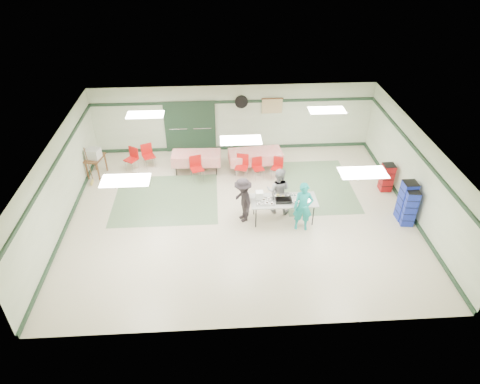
{
  "coord_description": "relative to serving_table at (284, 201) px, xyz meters",
  "views": [
    {
      "loc": [
        -0.71,
        -11.11,
        8.37
      ],
      "look_at": [
        -0.04,
        -0.3,
        1.06
      ],
      "focal_mm": 32.0,
      "sensor_mm": 36.0,
      "label": 1
    }
  ],
  "objects": [
    {
      "name": "trim_left",
      "position": [
        -6.78,
        0.37,
        1.33
      ],
      "size": [
        0.06,
        9.0,
        0.1
      ],
      "primitive_type": "cube",
      "rotation": [
        0.0,
        0.0,
        1.57
      ],
      "color": "#1C3422",
      "rests_on": "wall_back"
    },
    {
      "name": "wall_fan",
      "position": [
        -1.01,
        4.81,
        1.33
      ],
      "size": [
        0.5,
        0.1,
        0.5
      ],
      "primitive_type": "cylinder",
      "rotation": [
        1.57,
        0.0,
        0.0
      ],
      "color": "black",
      "rests_on": "wall_back"
    },
    {
      "name": "baking_pan",
      "position": [
        -0.02,
        -0.07,
        0.08
      ],
      "size": [
        0.51,
        0.32,
        0.08
      ],
      "primitive_type": "cube",
      "rotation": [
        0.0,
        0.0,
        0.0
      ],
      "color": "black",
      "rests_on": "serving_table"
    },
    {
      "name": "door_frame",
      "position": [
        -3.04,
        4.79,
        0.33
      ],
      "size": [
        2.0,
        0.03,
        2.15
      ],
      "primitive_type": "cube",
      "color": "#1C3422",
      "rests_on": "floor"
    },
    {
      "name": "double_door_left",
      "position": [
        -3.51,
        4.81,
        0.33
      ],
      "size": [
        0.9,
        0.06,
        2.1
      ],
      "primitive_type": "cube",
      "color": "#999B98",
      "rests_on": "floor"
    },
    {
      "name": "serving_table",
      "position": [
        0.0,
        0.0,
        0.0
      ],
      "size": [
        2.06,
        0.84,
        0.76
      ],
      "rotation": [
        0.0,
        0.0,
        0.0
      ],
      "color": "#A4A5A0",
      "rests_on": "floor"
    },
    {
      "name": "wall_left",
      "position": [
        -6.81,
        0.37,
        0.63
      ],
      "size": [
        0.0,
        9.0,
        9.0
      ],
      "primitive_type": "plane",
      "rotation": [
        1.57,
        0.0,
        1.57
      ],
      "color": "beige",
      "rests_on": "floor"
    },
    {
      "name": "sheet_tray_mid",
      "position": [
        -0.06,
        0.14,
        0.05
      ],
      "size": [
        0.55,
        0.42,
        0.02
      ],
      "primitive_type": "cube",
      "rotation": [
        0.0,
        0.0,
        0.0
      ],
      "color": "silver",
      "rests_on": "serving_table"
    },
    {
      "name": "green_patch_b",
      "position": [
        1.49,
        1.87,
        -0.72
      ],
      "size": [
        2.5,
        3.5,
        0.01
      ],
      "primitive_type": "cube",
      "color": "#617D5B",
      "rests_on": "floor"
    },
    {
      "name": "sheet_tray_left",
      "position": [
        -0.6,
        -0.08,
        0.05
      ],
      "size": [
        0.57,
        0.44,
        0.02
      ],
      "primitive_type": "cube",
      "rotation": [
        0.0,
        0.0,
        0.0
      ],
      "color": "silver",
      "rests_on": "serving_table"
    },
    {
      "name": "green_patch_a",
      "position": [
        -3.81,
        1.37,
        -0.72
      ],
      "size": [
        3.5,
        3.0,
        0.01
      ],
      "primitive_type": "cube",
      "color": "#617D5B",
      "rests_on": "floor"
    },
    {
      "name": "printer_table",
      "position": [
        -6.46,
        3.12,
        -0.09
      ],
      "size": [
        0.69,
        0.92,
        0.74
      ],
      "rotation": [
        0.0,
        0.0,
        -0.21
      ],
      "color": "brown",
      "rests_on": "floor"
    },
    {
      "name": "dining_table_b",
      "position": [
        -2.79,
        3.17,
        -0.15
      ],
      "size": [
        1.8,
        0.85,
        0.77
      ],
      "rotation": [
        0.0,
        0.0,
        -0.03
      ],
      "color": "red",
      "rests_on": "floor"
    },
    {
      "name": "baseboard_back",
      "position": [
        -1.31,
        4.84,
        -0.66
      ],
      "size": [
        11.0,
        0.06,
        0.12
      ],
      "primitive_type": "cube",
      "color": "#1C3422",
      "rests_on": "floor"
    },
    {
      "name": "chair_loose_b",
      "position": [
        -5.18,
        3.44,
        -0.17
      ],
      "size": [
        0.58,
        0.58,
        0.9
      ],
      "rotation": [
        0.0,
        0.0,
        -0.57
      ],
      "color": "red",
      "rests_on": "floor"
    },
    {
      "name": "volunteer_grey",
      "position": [
        -0.11,
        0.47,
        0.08
      ],
      "size": [
        0.91,
        0.79,
        1.59
      ],
      "primitive_type": "imported",
      "rotation": [
        0.0,
        0.0,
        2.87
      ],
      "color": "gray",
      "rests_on": "floor"
    },
    {
      "name": "baseboard_right",
      "position": [
        4.16,
        0.37,
        -0.66
      ],
      "size": [
        0.06,
        9.0,
        0.12
      ],
      "primitive_type": "cube",
      "rotation": [
        0.0,
        0.0,
        1.57
      ],
      "color": "#1C3422",
      "rests_on": "floor"
    },
    {
      "name": "chair_a",
      "position": [
        -0.56,
        2.59,
        -0.23
      ],
      "size": [
        0.45,
        0.45,
        0.8
      ],
      "rotation": [
        0.0,
        0.0,
        0.22
      ],
      "color": "red",
      "rests_on": "floor"
    },
    {
      "name": "crate_stack_blue_b",
      "position": [
        3.84,
        -0.45,
        -0.1
      ],
      "size": [
        0.42,
        0.42,
        1.23
      ],
      "primitive_type": "cube",
      "rotation": [
        0.0,
        0.0,
        -0.12
      ],
      "color": "#1B21A7",
      "rests_on": "floor"
    },
    {
      "name": "double_door_right",
      "position": [
        -2.56,
        4.81,
        0.33
      ],
      "size": [
        0.9,
        0.06,
        2.1
      ],
      "primitive_type": "cube",
      "color": "#999B98",
      "rests_on": "floor"
    },
    {
      "name": "chair_b",
      "position": [
        -1.13,
        2.61,
        -0.15
      ],
      "size": [
        0.53,
        0.53,
        0.93
      ],
      "rotation": [
        0.0,
        0.0,
        -0.26
      ],
      "color": "red",
      "rests_on": "floor"
    },
    {
      "name": "wall_right",
      "position": [
        4.19,
        0.37,
        0.63
      ],
      "size": [
        0.0,
        9.0,
        9.0
      ],
      "primitive_type": "plane",
      "rotation": [
        1.57,
        0.0,
        -1.57
      ],
      "color": "beige",
      "rests_on": "floor"
    },
    {
      "name": "trim_back",
      "position": [
        -1.31,
        4.84,
        1.33
      ],
      "size": [
        11.0,
        0.06,
        0.1
      ],
      "primitive_type": "cube",
      "color": "#1C3422",
      "rests_on": "wall_back"
    },
    {
      "name": "chair_loose_a",
      "position": [
        -4.64,
        3.65,
        -0.16
      ],
      "size": [
        0.56,
        0.56,
        0.92
      ],
      "rotation": [
        0.0,
        0.0,
        0.43
      ],
      "color": "red",
      "rests_on": "floor"
    },
    {
      "name": "baseboard_left",
      "position": [
        -6.78,
        0.37,
        -0.66
      ],
      "size": [
        0.06,
        9.0,
        0.12
      ],
      "primitive_type": "cube",
      "rotation": [
        0.0,
        0.0,
        1.57
      ],
      "color": "#1C3422",
      "rests_on": "floor"
    },
    {
      "name": "wall_back",
      "position": [
        -1.31,
        4.87,
        0.63
      ],
      "size": [
        11.0,
        0.0,
        11.0
      ],
      "primitive_type": "plane",
      "rotation": [
        1.57,
        0.0,
        0.0
      ],
      "color": "beige",
      "rests_on": "floor"
    },
    {
      "name": "foam_box_stack",
      "position": [
        -0.76,
        0.1,
        0.17
      ],
      "size": [
        0.24,
        0.22,
        0.27
      ],
      "primitive_type": "cube",
      "rotation": [
        0.0,
        0.0,
        0.0
      ],
      "color": "white",
      "rests_on": "serving_table"
    },
    {
      "name": "chair_d",
      "position": [
        -2.78,
        2.61,
        -0.15
      ],
      "size": [
        0.54,
        0.54,
        0.93
      ],
      "rotation": [
        0.0,
        0.0,
        0.29
      ],
      "color": "red",
      "rests_on": "floor"
    },
    {
      "name": "floor",
      "position": [
        -1.31,
        0.37,
        -0.72
      ],
      "size": [
        11.0,
        11.0,
        0.0
      ],
      "primitive_type": "plane",
      "color": "beige",
      "rests_on": "ground"
    },
    {
      "name": "chair_c",
      "position": [
        0.17,
        2.59,
        -0.24
      ],
      "size": [
        0.48,
        0.49,
        0.79
      ],
      "rotation": [
        0.0,
        0.0,
        -0.42
      ],
      "color": "red",
      "rests_on": "floor"
    },
    {
      "name": "crate_stack_red",
      "position": [
        3.84,
        1.49,
        -0.21
      ],
      "size": [
        0.39,
        0.39,
        1.01
      ],
      "primitive_type": "cube",
      "rotation": [
        0.0,
        0.0,
        0.0
      ],
      "color": "maroon",
      "rests_on": "floor"
    },
    {
      "name": "sheet_tray_right",
      "position": [
        0.51,
        -0.01,
        0.05
      ],
      "size": [
        0.61,
        0.46,
        0.02
      ],
      "primitive_type": "cube",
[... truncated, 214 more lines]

